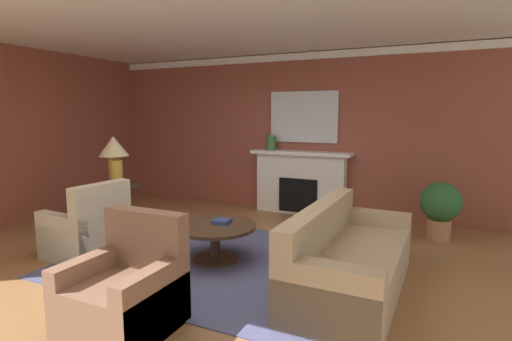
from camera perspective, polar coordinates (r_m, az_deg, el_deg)
The scene contains 18 objects.
ground_plane at distance 4.89m, azimuth -6.41°, elevation -13.15°, with size 9.70×9.70×0.00m, color olive.
wall_fireplace at distance 7.23m, azimuth 5.64°, elevation 5.38°, with size 8.06×0.12×2.85m, color brown.
wall_window at distance 7.47m, azimuth -31.02°, elevation 4.34°, with size 0.12×6.34×2.85m, color brown.
ceiling_panel at distance 4.94m, azimuth -5.05°, elevation 21.08°, with size 8.06×6.34×0.06m, color white.
crown_moulding at distance 7.21m, azimuth 5.57°, elevation 16.09°, with size 8.06×0.08×0.12m, color white.
area_rug at distance 4.95m, azimuth -5.87°, elevation -12.79°, with size 3.36×2.74×0.01m, color #4C517A.
fireplace at distance 7.07m, azimuth 6.46°, elevation -1.96°, with size 1.80×0.35×1.13m.
mantel_mirror at distance 7.07m, azimuth 6.93°, elevation 7.73°, with size 1.24×0.04×0.90m, color silver.
sofa at distance 4.18m, azimuth 13.22°, elevation -12.75°, with size 0.95×2.12×0.85m.
armchair_near_window at distance 5.43m, azimuth -23.25°, elevation -8.18°, with size 0.85×0.85×0.95m.
armchair_facing_fireplace at distance 3.57m, azimuth -18.42°, elevation -16.57°, with size 0.80×0.80×0.95m.
coffee_table at distance 4.85m, azimuth -5.92°, elevation -9.15°, with size 1.00×1.00×0.45m.
side_table at distance 6.42m, azimuth -19.60°, elevation -4.67°, with size 0.56×0.56×0.70m.
table_lamp at distance 6.29m, azimuth -19.96°, elevation 2.68°, with size 0.44×0.44×0.75m.
vase_mantel_left at distance 7.12m, azimuth 2.22°, elevation 4.05°, with size 0.17×0.17×0.27m, color #33703D.
vase_on_side_table at distance 6.14m, azimuth -19.61°, elevation -0.48°, with size 0.18×0.18×0.40m, color #B7892D.
book_red_cover at distance 4.86m, azimuth -5.00°, elevation -7.38°, with size 0.20×0.20×0.05m, color navy.
potted_plant at distance 6.14m, azimuth 25.19°, elevation -4.68°, with size 0.56×0.56×0.83m.
Camera 1 is at (2.40, -3.88, 1.78)m, focal length 27.53 mm.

